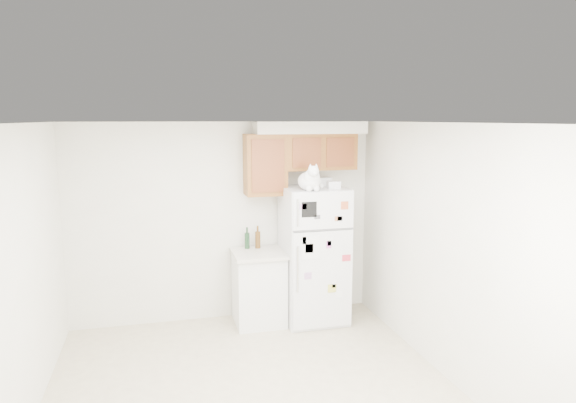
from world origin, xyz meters
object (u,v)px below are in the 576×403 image
object	(u,v)px
refrigerator	(314,255)
base_counter	(259,287)
bottle_amber	(258,237)
cat	(310,180)
storage_box_front	(334,185)
bottle_green	(247,238)
storage_box_back	(323,181)

from	to	relation	value
refrigerator	base_counter	world-z (taller)	refrigerator
bottle_amber	cat	bearing A→B (deg)	-41.30
storage_box_front	bottle_green	size ratio (longest dim) A/B	0.55
refrigerator	cat	distance (m)	1.01
cat	bottle_green	size ratio (longest dim) A/B	1.74
refrigerator	bottle_amber	bearing A→B (deg)	159.73
base_counter	cat	distance (m)	1.51
base_counter	storage_box_back	size ratio (longest dim) A/B	5.11
refrigerator	storage_box_back	bearing A→B (deg)	45.21
base_counter	storage_box_back	bearing A→B (deg)	6.66
refrigerator	base_counter	xyz separation A→B (m)	(-0.69, 0.07, -0.39)
base_counter	bottle_green	size ratio (longest dim) A/B	3.38
cat	storage_box_back	world-z (taller)	cat
bottle_green	base_counter	bearing A→B (deg)	-59.37
storage_box_front	bottle_green	distance (m)	1.28
cat	bottle_amber	world-z (taller)	cat
refrigerator	bottle_green	bearing A→B (deg)	162.06
base_counter	storage_box_back	distance (m)	1.55
bottle_amber	refrigerator	bearing A→B (deg)	-20.27
storage_box_back	storage_box_front	xyz separation A→B (m)	(0.02, -0.32, -0.01)
cat	storage_box_back	size ratio (longest dim) A/B	2.63
refrigerator	storage_box_front	bearing A→B (deg)	-37.24
refrigerator	base_counter	distance (m)	0.79
base_counter	bottle_green	bearing A→B (deg)	120.63
storage_box_front	bottle_amber	size ratio (longest dim) A/B	0.53
refrigerator	base_counter	bearing A→B (deg)	173.90
storage_box_front	bottle_amber	world-z (taller)	storage_box_front
base_counter	cat	world-z (taller)	cat
cat	bottle_green	distance (m)	1.13
refrigerator	cat	size ratio (longest dim) A/B	3.60
cat	bottle_green	bearing A→B (deg)	144.11
base_counter	storage_box_back	xyz separation A→B (m)	(0.86, 0.10, 1.29)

